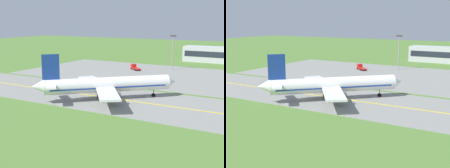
{
  "view_description": "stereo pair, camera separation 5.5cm",
  "coord_description": "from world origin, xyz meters",
  "views": [
    {
      "loc": [
        43.16,
        -76.32,
        21.6
      ],
      "look_at": [
        -2.51,
        0.33,
        4.0
      ],
      "focal_mm": 53.62,
      "sensor_mm": 36.0,
      "label": 1
    },
    {
      "loc": [
        43.21,
        -76.29,
        21.6
      ],
      "look_at": [
        -2.51,
        0.33,
        4.0
      ],
      "focal_mm": 53.62,
      "sensor_mm": 36.0,
      "label": 2
    }
  ],
  "objects": [
    {
      "name": "ground_plane",
      "position": [
        0.0,
        0.0,
        0.0
      ],
      "size": [
        500.0,
        500.0,
        0.0
      ],
      "primitive_type": "plane",
      "color": "#517A33"
    },
    {
      "name": "taxiway_strip",
      "position": [
        0.0,
        0.0,
        0.05
      ],
      "size": [
        240.0,
        28.0,
        0.1
      ],
      "primitive_type": "cube",
      "color": "gray",
      "rests_on": "ground"
    },
    {
      "name": "apron_pad",
      "position": [
        10.0,
        42.0,
        0.05
      ],
      "size": [
        140.0,
        52.0,
        0.1
      ],
      "primitive_type": "cube",
      "color": "gray",
      "rests_on": "ground"
    },
    {
      "name": "taxiway_centreline",
      "position": [
        0.0,
        0.0,
        0.11
      ],
      "size": [
        220.0,
        0.6,
        0.01
      ],
      "primitive_type": "cube",
      "color": "yellow",
      "rests_on": "taxiway_strip"
    },
    {
      "name": "airplane_lead",
      "position": [
        -2.85,
        -2.02,
        4.13
      ],
      "size": [
        31.23,
        31.23,
        12.7
      ],
      "color": "white",
      "rests_on": "ground"
    },
    {
      "name": "service_truck_catering",
      "position": [
        -20.52,
        49.35,
        1.18
      ],
      "size": [
        6.23,
        5.67,
        2.59
      ],
      "color": "red",
      "rests_on": "ground"
    },
    {
      "name": "apron_light_mast",
      "position": [
        -6.89,
        57.64,
        9.33
      ],
      "size": [
        2.4,
        0.5,
        14.7
      ],
      "color": "gray",
      "rests_on": "ground"
    }
  ]
}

